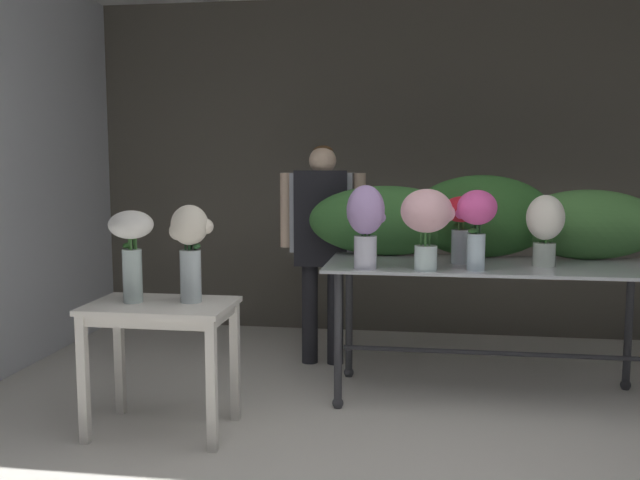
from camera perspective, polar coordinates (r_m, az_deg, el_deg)
The scene contains 13 objects.
ground_plane at distance 4.66m, azimuth 7.38°, elevation -12.55°, with size 7.66×7.66×0.00m, color silver.
wall_back at distance 6.14m, azimuth 7.93°, elevation 5.87°, with size 5.75×0.12×2.90m, color #5B564C.
display_table_glass at distance 4.51m, azimuth 13.81°, elevation -3.65°, with size 2.06×0.83×0.88m.
side_table_white at distance 3.98m, azimuth -12.91°, elevation -6.51°, with size 0.79×0.53×0.74m.
florist at distance 5.11m, azimuth 0.20°, elevation 0.86°, with size 0.63×0.24×1.63m.
foliage_backdrop at distance 4.75m, azimuth 13.09°, elevation 1.57°, with size 2.32×0.29×0.55m.
vase_fuchsia_lilies at distance 4.18m, azimuth 12.74°, elevation 1.72°, with size 0.24×0.23×0.48m.
vase_lilac_ranunculus at distance 4.15m, azimuth 3.76°, elevation 1.56°, with size 0.23×0.23×0.50m.
vase_blush_dahlias at distance 4.12m, azimuth 8.76°, elevation 1.85°, with size 0.32×0.30×0.48m.
vase_ivory_freesia at distance 4.46m, azimuth 17.99°, elevation 1.14°, with size 0.23×0.23×0.44m.
vase_crimson_tulips at distance 4.43m, azimuth 11.48°, elevation 1.58°, with size 0.25×0.23×0.42m.
vase_white_roses_tall at distance 3.97m, azimuth -15.24°, elevation -0.22°, with size 0.24×0.24×0.51m.
vase_cream_lisianthus_tall at distance 3.90m, azimuth -10.63°, elevation -0.31°, with size 0.25×0.21×0.54m.
Camera 1 is at (0.07, -2.66, 1.53)m, focal length 38.99 mm.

